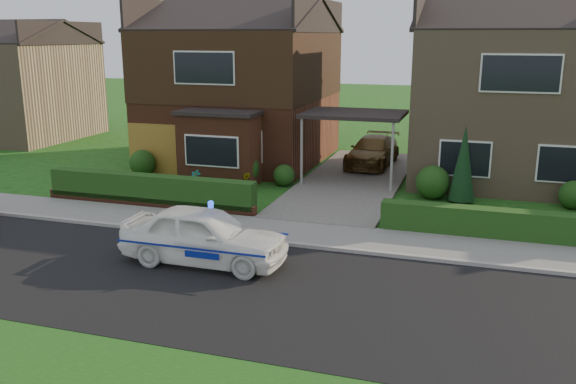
% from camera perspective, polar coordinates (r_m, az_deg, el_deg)
% --- Properties ---
extents(ground, '(120.00, 120.00, 0.00)m').
position_cam_1_polar(ground, '(14.14, -3.18, -9.09)').
color(ground, '#144713').
rests_on(ground, ground).
extents(road, '(60.00, 6.00, 0.02)m').
position_cam_1_polar(road, '(14.14, -3.18, -9.09)').
color(road, black).
rests_on(road, ground).
extents(kerb, '(60.00, 0.16, 0.12)m').
position_cam_1_polar(kerb, '(16.80, 0.51, -4.95)').
color(kerb, '#9E9993').
rests_on(kerb, ground).
extents(sidewalk, '(60.00, 2.00, 0.10)m').
position_cam_1_polar(sidewalk, '(17.75, 1.51, -3.90)').
color(sidewalk, slate).
rests_on(sidewalk, ground).
extents(driveway, '(3.80, 12.00, 0.12)m').
position_cam_1_polar(driveway, '(24.21, 6.07, 1.06)').
color(driveway, '#666059').
rests_on(driveway, ground).
extents(house_left, '(7.50, 9.53, 7.25)m').
position_cam_1_polar(house_left, '(28.07, -4.31, 10.70)').
color(house_left, brown).
rests_on(house_left, ground).
extents(house_right, '(7.50, 8.06, 7.25)m').
position_cam_1_polar(house_right, '(26.19, 20.36, 9.25)').
color(house_right, '#927759').
rests_on(house_right, ground).
extents(carport_link, '(3.80, 3.00, 2.77)m').
position_cam_1_polar(carport_link, '(23.70, 6.21, 7.15)').
color(carport_link, black).
rests_on(carport_link, ground).
extents(garage_door, '(2.20, 0.10, 2.10)m').
position_cam_1_polar(garage_door, '(25.96, -12.53, 3.94)').
color(garage_door, olive).
rests_on(garage_door, ground).
extents(dwarf_wall, '(7.70, 0.25, 0.36)m').
position_cam_1_polar(dwarf_wall, '(21.02, -12.91, -0.97)').
color(dwarf_wall, brown).
rests_on(dwarf_wall, ground).
extents(hedge_left, '(7.50, 0.55, 0.90)m').
position_cam_1_polar(hedge_left, '(21.19, -12.68, -1.34)').
color(hedge_left, '#173D13').
rests_on(hedge_left, ground).
extents(hedge_right, '(7.50, 0.55, 0.80)m').
position_cam_1_polar(hedge_right, '(18.37, 20.36, -4.36)').
color(hedge_right, '#173D13').
rests_on(hedge_right, ground).
extents(shrub_left_far, '(1.08, 1.08, 1.08)m').
position_cam_1_polar(shrub_left_far, '(25.79, -13.46, 2.67)').
color(shrub_left_far, '#173D13').
rests_on(shrub_left_far, ground).
extents(shrub_left_mid, '(1.32, 1.32, 1.32)m').
position_cam_1_polar(shrub_left_mid, '(23.61, -4.30, 2.25)').
color(shrub_left_mid, '#173D13').
rests_on(shrub_left_mid, ground).
extents(shrub_left_near, '(0.84, 0.84, 0.84)m').
position_cam_1_polar(shrub_left_near, '(23.40, -0.38, 1.58)').
color(shrub_left_near, '#173D13').
rests_on(shrub_left_near, ground).
extents(shrub_right_near, '(1.20, 1.20, 1.20)m').
position_cam_1_polar(shrub_right_near, '(22.12, 13.39, 0.90)').
color(shrub_right_near, '#173D13').
rests_on(shrub_right_near, ground).
extents(shrub_right_mid, '(0.96, 0.96, 0.96)m').
position_cam_1_polar(shrub_right_mid, '(22.42, 25.17, -0.24)').
color(shrub_right_mid, '#173D13').
rests_on(shrub_right_mid, ground).
extents(conifer_a, '(0.90, 0.90, 2.60)m').
position_cam_1_polar(conifer_a, '(21.74, 16.08, 2.38)').
color(conifer_a, black).
rests_on(conifer_a, ground).
extents(neighbour_left, '(6.50, 7.00, 5.20)m').
position_cam_1_polar(neighbour_left, '(37.50, -23.85, 8.61)').
color(neighbour_left, '#927759').
rests_on(neighbour_left, ground).
extents(police_car, '(3.93, 4.28, 1.62)m').
position_cam_1_polar(police_car, '(15.57, -7.86, -4.07)').
color(police_car, white).
rests_on(police_car, ground).
extents(driveway_car, '(2.01, 4.37, 1.24)m').
position_cam_1_polar(driveway_car, '(26.85, 7.93, 3.82)').
color(driveway_car, brown).
rests_on(driveway_car, driveway).
extents(potted_plant_a, '(0.42, 0.30, 0.75)m').
position_cam_1_polar(potted_plant_a, '(22.99, -8.60, 1.07)').
color(potted_plant_a, gray).
rests_on(potted_plant_a, ground).
extents(potted_plant_b, '(0.45, 0.40, 0.69)m').
position_cam_1_polar(potted_plant_b, '(22.80, -4.01, 1.00)').
color(potted_plant_b, gray).
rests_on(potted_plant_b, ground).
extents(potted_plant_c, '(0.62, 0.62, 0.82)m').
position_cam_1_polar(potted_plant_c, '(21.22, -10.10, -0.03)').
color(potted_plant_c, gray).
rests_on(potted_plant_c, ground).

